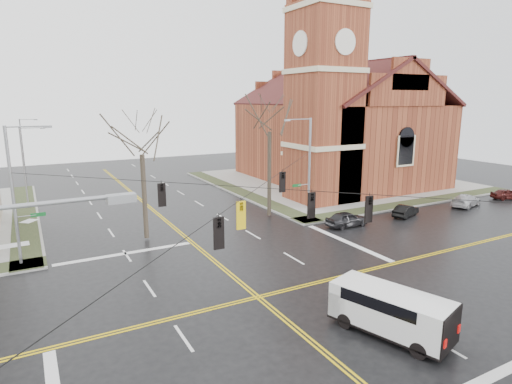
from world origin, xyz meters
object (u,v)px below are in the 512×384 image
streetlight_north_a (25,165)px  tree_ne (270,126)px  parked_car_c (466,200)px  signal_pole_ne (308,166)px  cargo_van (386,308)px  parked_car_d (507,194)px  parked_car_b (406,211)px  streetlight_north_b (24,145)px  parked_car_a (347,219)px  tree_nw_near (142,149)px  church (335,117)px  signal_pole_nw (16,192)px

streetlight_north_a → tree_ne: 24.31m
tree_ne → parked_car_c: bearing=-17.6°
signal_pole_ne → cargo_van: (-7.83, -17.52, -3.71)m
cargo_van → parked_car_d: size_ratio=1.73×
parked_car_b → parked_car_c: bearing=-110.3°
signal_pole_ne → streetlight_north_b: (-21.97, 36.50, -0.48)m
parked_car_a → tree_nw_near: bearing=73.6°
parked_car_d → parked_car_c: bearing=111.6°
cargo_van → tree_ne: bearing=56.8°
signal_pole_ne → parked_car_c: 18.14m
church → tree_nw_near: 30.11m
signal_pole_nw → parked_car_a: size_ratio=2.34×
streetlight_north_a → parked_car_c: streetlight_north_a is taller
parked_car_a → parked_car_b: bearing=-91.3°
parked_car_b → parked_car_a: bearing=69.4°
signal_pole_nw → parked_car_c: 40.28m
parked_car_d → tree_nw_near: tree_nw_near is taller
streetlight_north_b → parked_car_d: bearing=-41.2°
signal_pole_nw → parked_car_c: signal_pole_nw is taller
signal_pole_nw → streetlight_north_a: size_ratio=1.12×
streetlight_north_a → parked_car_b: bearing=-33.0°
church → parked_car_a: bearing=-124.9°
church → parked_car_b: (-4.64, -16.75, -7.87)m
cargo_van → parked_car_b: (16.63, 14.05, -0.68)m
parked_car_c → parked_car_d: 6.80m
streetlight_north_b → tree_nw_near: (7.79, -35.12, 2.63)m
parked_car_b → tree_ne: size_ratio=0.29×
streetlight_north_b → parked_car_b: 50.59m
signal_pole_nw → streetlight_north_a: bearing=87.7°
streetlight_north_b → parked_car_b: (30.78, -39.96, -3.91)m
signal_pole_nw → streetlight_north_a: 16.52m
signal_pole_nw → tree_ne: (20.25, 2.62, 3.44)m
streetlight_north_a → cargo_van: bearing=-67.4°
signal_pole_ne → parked_car_a: bearing=-60.6°
parked_car_a → parked_car_b: size_ratio=1.13×
tree_nw_near → church: bearing=23.3°
streetlight_north_a → parked_car_b: 36.89m
tree_nw_near → tree_ne: tree_ne is taller
signal_pole_ne → tree_ne: 4.94m
church → tree_nw_near: church is taller
streetlight_north_b → tree_ne: tree_ne is taller
church → signal_pole_ne: church is taller
parked_car_a → cargo_van: bearing=145.6°
streetlight_north_a → signal_pole_ne: bearing=-36.9°
signal_pole_ne → signal_pole_nw: same height
parked_car_d → cargo_van: bearing=136.1°
parked_car_c → parked_car_d: (6.80, -0.13, -0.04)m
parked_car_a → streetlight_north_b: bearing=30.9°
church → streetlight_north_a: size_ratio=3.44×
signal_pole_ne → parked_car_d: signal_pole_ne is taller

